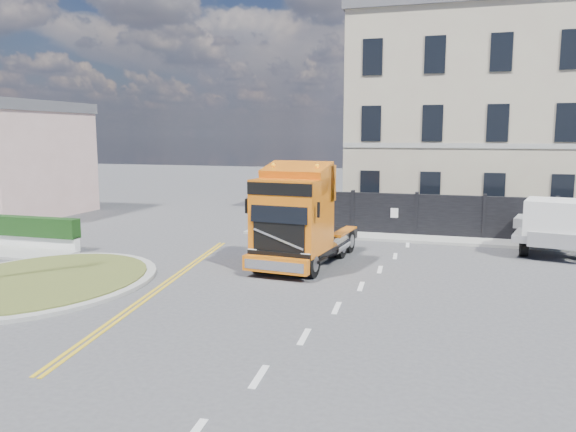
% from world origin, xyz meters
% --- Properties ---
extents(ground, '(120.00, 120.00, 0.00)m').
position_xyz_m(ground, '(0.00, 0.00, 0.00)').
color(ground, '#424244').
rests_on(ground, ground).
extents(traffic_island, '(6.80, 6.80, 0.17)m').
position_xyz_m(traffic_island, '(-7.00, -3.00, 0.08)').
color(traffic_island, '#979792').
rests_on(traffic_island, ground).
extents(hoarding_fence, '(18.80, 0.25, 2.00)m').
position_xyz_m(hoarding_fence, '(6.55, 9.00, 1.00)').
color(hoarding_fence, black).
rests_on(hoarding_fence, ground).
extents(georgian_building, '(12.30, 10.30, 12.80)m').
position_xyz_m(georgian_building, '(6.00, 16.50, 5.77)').
color(georgian_building, '#B1AA8C').
rests_on(georgian_building, ground).
extents(pavement_far, '(20.00, 1.60, 0.12)m').
position_xyz_m(pavement_far, '(6.00, 8.10, 0.06)').
color(pavement_far, '#979792').
rests_on(pavement_far, ground).
extents(truck, '(2.88, 6.33, 3.68)m').
position_xyz_m(truck, '(0.32, 1.65, 1.65)').
color(truck, black).
rests_on(truck, ground).
extents(flatbed_pickup, '(3.26, 5.82, 2.27)m').
position_xyz_m(flatbed_pickup, '(9.46, 6.50, 1.22)').
color(flatbed_pickup, gray).
rests_on(flatbed_pickup, ground).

